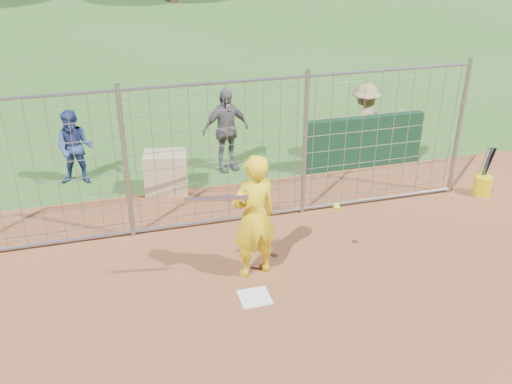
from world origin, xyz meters
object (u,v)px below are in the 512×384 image
object	(u,v)px
bystander_b	(226,130)
bystander_c	(364,123)
bucket_with_bats	(483,183)
bystander_a	(75,148)
batter	(254,217)
equipment_bin	(166,173)

from	to	relation	value
bystander_b	bystander_c	distance (m)	2.95
bystander_b	bucket_with_bats	bearing A→B (deg)	-40.95
bystander_a	bystander_b	size ratio (longest dim) A/B	0.87
bystander_a	bucket_with_bats	world-z (taller)	bystander_a
batter	bystander_a	xyz separation A→B (m)	(-2.52, 3.96, -0.21)
batter	bystander_c	world-z (taller)	batter
equipment_bin	bucket_with_bats	size ratio (longest dim) A/B	0.82
equipment_bin	bystander_a	bearing A→B (deg)	162.61
bystander_a	bystander_c	xyz separation A→B (m)	(5.91, -0.43, 0.09)
bystander_a	bystander_c	world-z (taller)	bystander_c
batter	equipment_bin	world-z (taller)	batter
batter	equipment_bin	distance (m)	3.28
bystander_b	equipment_bin	bearing A→B (deg)	-163.72
equipment_bin	bucket_with_bats	world-z (taller)	bucket_with_bats
batter	bucket_with_bats	xyz separation A→B (m)	(4.89, 1.35, -0.71)
batter	equipment_bin	bearing A→B (deg)	-86.95
bystander_a	bystander_b	xyz separation A→B (m)	(2.98, -0.14, 0.12)
bystander_a	bystander_b	distance (m)	2.98
bystander_a	bystander_b	bearing A→B (deg)	11.64
batter	bucket_with_bats	bearing A→B (deg)	-177.43
bucket_with_bats	batter	bearing A→B (deg)	-164.55
batter	bystander_a	size ratio (longest dim) A/B	1.28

